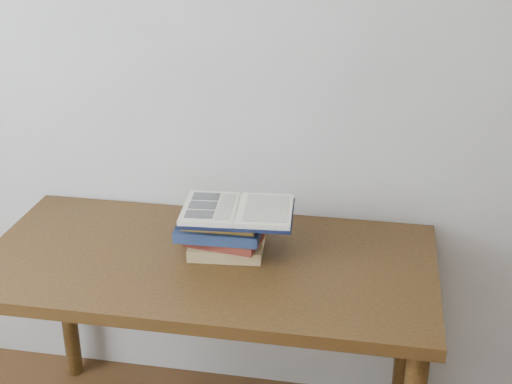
# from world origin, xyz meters

# --- Properties ---
(desk) EXTENTS (1.38, 0.69, 0.74)m
(desk) POSITION_xyz_m (0.12, 1.38, 0.64)
(desk) COLOR #483212
(desk) RESTS_ON ground
(book_stack) EXTENTS (0.27, 0.19, 0.13)m
(book_stack) POSITION_xyz_m (0.16, 1.43, 0.80)
(book_stack) COLOR tan
(book_stack) RESTS_ON desk
(open_book) EXTENTS (0.35, 0.26, 0.03)m
(open_book) POSITION_xyz_m (0.21, 1.43, 0.88)
(open_book) COLOR black
(open_book) RESTS_ON book_stack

